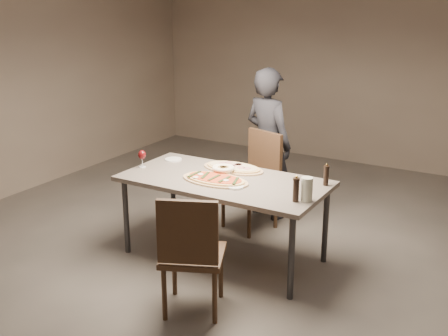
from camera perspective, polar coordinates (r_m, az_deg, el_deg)
The scene contains 14 objects.
room at distance 4.74m, azimuth 0.00°, elevation 6.35°, with size 7.00×7.00×7.00m.
dining_table at distance 4.93m, azimuth 0.00°, elevation -1.74°, with size 1.80×0.90×0.75m.
zucchini_pizza at distance 4.85m, azimuth -0.91°, elevation -1.15°, with size 0.63×0.35×0.05m.
ham_pizza at distance 5.17m, azimuth 0.95°, elevation 0.03°, with size 0.60×0.33×0.04m.
bread_basket at distance 5.03m, azimuth -0.07°, elevation -0.14°, with size 0.20×0.20×0.07m.
oil_dish at distance 4.69m, azimuth 1.18°, elevation -1.91°, with size 0.14×0.14×0.02m.
pepper_mill_left at distance 4.39m, azimuth 7.33°, elevation -2.16°, with size 0.06×0.06×0.21m.
pepper_mill_right at distance 4.80m, azimuth 10.34°, elevation -0.72°, with size 0.05×0.05×0.19m.
carafe at distance 4.41m, azimuth 8.41°, elevation -2.16°, with size 0.09×0.09×0.19m.
wine_glass at distance 5.26m, azimuth -8.33°, elevation 1.28°, with size 0.07×0.07×0.17m.
side_plate at distance 5.48m, azimuth -5.17°, elevation 0.88°, with size 0.16×0.16×0.01m.
chair_near at distance 4.11m, azimuth -3.39°, elevation -8.23°, with size 0.60×0.60×0.96m.
chair_far at distance 5.68m, azimuth 3.31°, elevation -0.65°, with size 0.58×0.58×0.98m.
diner at distance 5.89m, azimuth 4.48°, elevation 2.49°, with size 0.58×0.38×1.59m, color black.
Camera 1 is at (2.35, -4.01, 2.32)m, focal length 45.00 mm.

